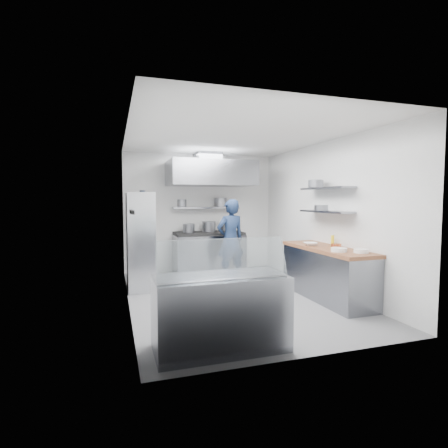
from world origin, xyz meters
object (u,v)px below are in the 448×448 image
object	(u,v)px
wire_rack	(140,241)
display_case	(220,313)
gas_range	(209,254)
chef	(230,240)

from	to	relation	value
wire_rack	display_case	xyz separation A→B (m)	(0.66, -3.08, -0.50)
gas_range	wire_rack	world-z (taller)	wire_rack
gas_range	display_case	world-z (taller)	gas_range
chef	display_case	world-z (taller)	chef
wire_rack	display_case	distance (m)	3.19
gas_range	chef	distance (m)	0.99
chef	wire_rack	xyz separation A→B (m)	(-1.87, -0.15, 0.06)
gas_range	chef	size ratio (longest dim) A/B	0.93
wire_rack	display_case	world-z (taller)	wire_rack
gas_range	wire_rack	bearing A→B (deg)	-148.05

